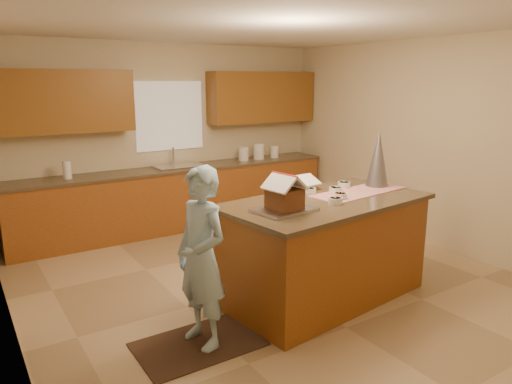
# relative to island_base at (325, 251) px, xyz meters

# --- Properties ---
(floor) EXTENTS (5.50, 5.50, 0.00)m
(floor) POSITION_rel_island_base_xyz_m (-0.24, 0.54, -0.49)
(floor) COLOR tan
(floor) RESTS_ON ground
(ceiling) EXTENTS (5.50, 5.50, 0.00)m
(ceiling) POSITION_rel_island_base_xyz_m (-0.24, 0.54, 2.21)
(ceiling) COLOR silver
(ceiling) RESTS_ON floor
(wall_back) EXTENTS (5.50, 5.50, 0.00)m
(wall_back) POSITION_rel_island_base_xyz_m (-0.24, 3.29, 0.86)
(wall_back) COLOR beige
(wall_back) RESTS_ON floor
(wall_left) EXTENTS (5.50, 5.50, 0.00)m
(wall_left) POSITION_rel_island_base_xyz_m (-2.74, 0.54, 0.86)
(wall_left) COLOR beige
(wall_left) RESTS_ON floor
(wall_right) EXTENTS (5.50, 5.50, 0.00)m
(wall_right) POSITION_rel_island_base_xyz_m (2.26, 0.54, 0.86)
(wall_right) COLOR beige
(wall_right) RESTS_ON floor
(stone_accent) EXTENTS (0.00, 2.50, 2.50)m
(stone_accent) POSITION_rel_island_base_xyz_m (-2.72, -0.26, 0.76)
(stone_accent) COLOR gray
(stone_accent) RESTS_ON wall_left
(window_curtain) EXTENTS (1.05, 0.03, 1.00)m
(window_curtain) POSITION_rel_island_base_xyz_m (-0.24, 3.26, 1.16)
(window_curtain) COLOR white
(window_curtain) RESTS_ON wall_back
(back_counter_base) EXTENTS (4.80, 0.60, 0.88)m
(back_counter_base) POSITION_rel_island_base_xyz_m (-0.24, 2.99, -0.05)
(back_counter_base) COLOR #96461F
(back_counter_base) RESTS_ON floor
(back_counter_top) EXTENTS (4.85, 0.63, 0.04)m
(back_counter_top) POSITION_rel_island_base_xyz_m (-0.24, 2.99, 0.41)
(back_counter_top) COLOR brown
(back_counter_top) RESTS_ON back_counter_base
(upper_cabinet_left) EXTENTS (1.85, 0.35, 0.80)m
(upper_cabinet_left) POSITION_rel_island_base_xyz_m (-1.79, 3.11, 1.41)
(upper_cabinet_left) COLOR brown
(upper_cabinet_left) RESTS_ON wall_back
(upper_cabinet_right) EXTENTS (1.85, 0.35, 0.80)m
(upper_cabinet_right) POSITION_rel_island_base_xyz_m (1.31, 3.11, 1.41)
(upper_cabinet_right) COLOR brown
(upper_cabinet_right) RESTS_ON wall_back
(sink) EXTENTS (0.70, 0.45, 0.12)m
(sink) POSITION_rel_island_base_xyz_m (-0.24, 2.99, 0.40)
(sink) COLOR silver
(sink) RESTS_ON back_counter_top
(faucet) EXTENTS (0.03, 0.03, 0.28)m
(faucet) POSITION_rel_island_base_xyz_m (-0.24, 3.17, 0.57)
(faucet) COLOR silver
(faucet) RESTS_ON back_counter_top
(island_base) EXTENTS (2.11, 1.23, 0.98)m
(island_base) POSITION_rel_island_base_xyz_m (0.00, 0.00, 0.00)
(island_base) COLOR #96461F
(island_base) RESTS_ON floor
(island_top) EXTENTS (2.21, 1.33, 0.04)m
(island_top) POSITION_rel_island_base_xyz_m (0.00, 0.00, 0.51)
(island_top) COLOR brown
(island_top) RESTS_ON island_base
(table_runner) EXTENTS (1.16, 0.53, 0.01)m
(table_runner) POSITION_rel_island_base_xyz_m (0.50, 0.06, 0.54)
(table_runner) COLOR #A30B0E
(table_runner) RESTS_ON island_top
(baking_tray) EXTENTS (0.55, 0.44, 0.03)m
(baking_tray) POSITION_rel_island_base_xyz_m (-0.60, -0.13, 0.55)
(baking_tray) COLOR silver
(baking_tray) RESTS_ON island_top
(cookbook) EXTENTS (0.27, 0.22, 0.11)m
(cookbook) POSITION_rel_island_base_xyz_m (0.12, 0.44, 0.64)
(cookbook) COLOR white
(cookbook) RESTS_ON island_top
(tinsel_tree) EXTENTS (0.27, 0.27, 0.61)m
(tinsel_tree) POSITION_rel_island_base_xyz_m (0.86, 0.16, 0.84)
(tinsel_tree) COLOR #A7A6B1
(tinsel_tree) RESTS_ON island_top
(rug) EXTENTS (1.02, 0.66, 0.01)m
(rug) POSITION_rel_island_base_xyz_m (-1.48, -0.13, -0.49)
(rug) COLOR black
(rug) RESTS_ON floor
(boy) EXTENTS (0.45, 0.60, 1.50)m
(boy) POSITION_rel_island_base_xyz_m (-1.43, -0.13, 0.27)
(boy) COLOR #A9D4F0
(boy) RESTS_ON rug
(canister_a) EXTENTS (0.16, 0.16, 0.21)m
(canister_a) POSITION_rel_island_base_xyz_m (0.88, 2.99, 0.54)
(canister_a) COLOR white
(canister_a) RESTS_ON back_counter_top
(canister_b) EXTENTS (0.18, 0.18, 0.25)m
(canister_b) POSITION_rel_island_base_xyz_m (1.17, 2.99, 0.56)
(canister_b) COLOR white
(canister_b) RESTS_ON back_counter_top
(canister_c) EXTENTS (0.14, 0.14, 0.20)m
(canister_c) POSITION_rel_island_base_xyz_m (1.48, 2.99, 0.53)
(canister_c) COLOR white
(canister_c) RESTS_ON back_counter_top
(paper_towel) EXTENTS (0.11, 0.11, 0.23)m
(paper_towel) POSITION_rel_island_base_xyz_m (-1.79, 2.99, 0.55)
(paper_towel) COLOR white
(paper_towel) RESTS_ON back_counter_top
(gingerbread_house) EXTENTS (0.34, 0.35, 0.31)m
(gingerbread_house) POSITION_rel_island_base_xyz_m (-0.60, -0.13, 0.68)
(gingerbread_house) COLOR brown
(gingerbread_house) RESTS_ON baking_tray
(candy_bowls) EXTENTS (0.92, 0.62, 0.06)m
(candy_bowls) POSITION_rel_island_base_xyz_m (0.06, 0.14, 0.57)
(candy_bowls) COLOR #239B56
(candy_bowls) RESTS_ON island_top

